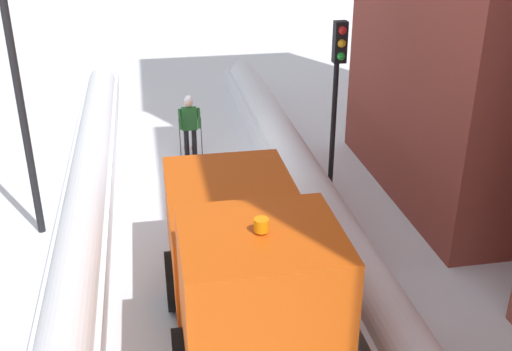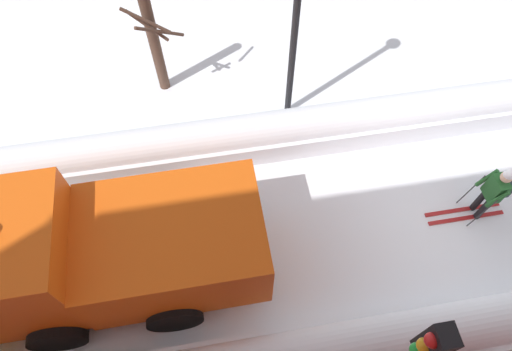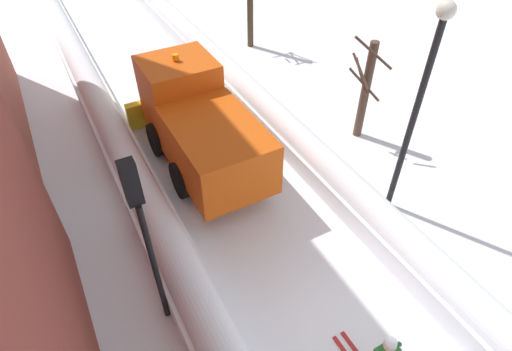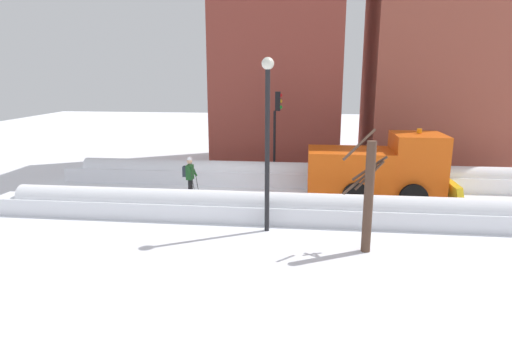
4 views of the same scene
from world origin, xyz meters
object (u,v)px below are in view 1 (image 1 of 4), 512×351
at_px(plow_truck, 245,266).
at_px(street_lamp, 16,75).
at_px(skier, 190,123).
at_px(traffic_light_pole, 337,80).

relative_size(plow_truck, street_lamp, 1.03).
bearing_deg(street_lamp, plow_truck, 131.63).
distance_m(skier, traffic_light_pole, 5.14).
height_order(traffic_light_pole, street_lamp, street_lamp).
distance_m(plow_truck, street_lamp, 6.27).
bearing_deg(skier, plow_truck, 91.73).
bearing_deg(skier, street_lamp, 44.93).
distance_m(traffic_light_pole, street_lamp, 6.80).
bearing_deg(traffic_light_pole, plow_truck, 57.86).
xyz_separation_m(plow_truck, traffic_light_pole, (-2.86, -4.55, 1.62)).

